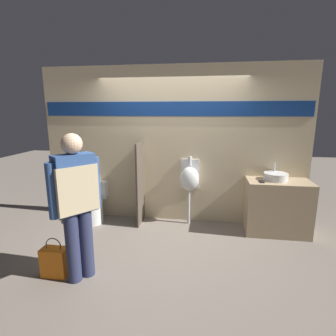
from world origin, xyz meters
The scene contains 10 objects.
ground_plane centered at (0.00, 0.00, 0.00)m, with size 16.00×16.00×0.00m, color #70665B.
display_wall centered at (0.00, 0.60, 1.36)m, with size 4.59×0.07×2.70m.
sink_counter centered at (1.76, 0.30, 0.44)m, with size 0.98×0.54×0.87m.
sink_basin centered at (1.71, 0.35, 0.93)m, with size 0.37×0.37×0.25m.
cell_phone centered at (1.46, 0.19, 0.88)m, with size 0.07×0.14×0.01m.
divider_near_counter centered at (-0.51, 0.34, 0.72)m, with size 0.03×0.46×1.43m.
urinal_near_counter centered at (0.33, 0.45, 0.81)m, with size 0.33×0.26×1.19m.
toilet centered at (-1.36, 0.27, 0.29)m, with size 0.38×0.54×0.84m.
person_in_vest centered at (-0.82, -1.29, 1.00)m, with size 0.46×0.49×1.72m.
shopping_bag centered at (-1.15, -1.31, 0.18)m, with size 0.31×0.17×0.49m.
Camera 1 is at (0.61, -3.90, 1.95)m, focal length 28.00 mm.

